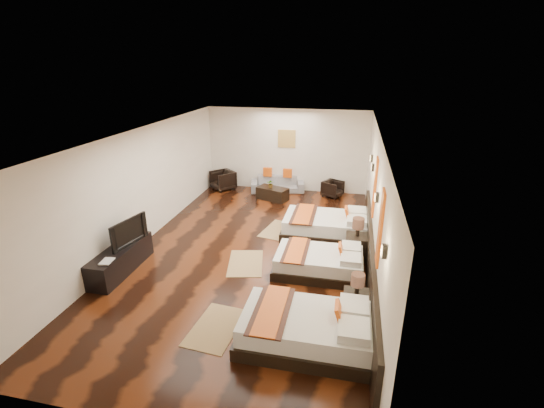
% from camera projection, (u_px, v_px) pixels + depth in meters
% --- Properties ---
extents(floor, '(5.50, 9.50, 0.01)m').
position_uv_depth(floor, '(251.00, 251.00, 9.04)').
color(floor, black).
rests_on(floor, ground).
extents(ceiling, '(5.50, 9.50, 0.01)m').
position_uv_depth(ceiling, '(249.00, 134.00, 8.05)').
color(ceiling, white).
rests_on(ceiling, floor).
extents(back_wall, '(5.50, 0.01, 2.80)m').
position_uv_depth(back_wall, '(287.00, 150.00, 12.88)').
color(back_wall, silver).
rests_on(back_wall, floor).
extents(left_wall, '(0.01, 9.50, 2.80)m').
position_uv_depth(left_wall, '(140.00, 188.00, 9.08)').
color(left_wall, silver).
rests_on(left_wall, floor).
extents(right_wall, '(0.01, 9.50, 2.80)m').
position_uv_depth(right_wall, '(375.00, 205.00, 8.01)').
color(right_wall, silver).
rests_on(right_wall, floor).
extents(headboard_panel, '(0.08, 6.60, 0.90)m').
position_uv_depth(headboard_panel, '(370.00, 262.00, 7.62)').
color(headboard_panel, black).
rests_on(headboard_panel, floor).
extents(bed_near, '(2.13, 1.34, 0.81)m').
position_uv_depth(bed_near, '(307.00, 329.00, 6.00)').
color(bed_near, black).
rests_on(bed_near, floor).
extents(bed_mid, '(1.89, 1.19, 0.72)m').
position_uv_depth(bed_mid, '(320.00, 262.00, 8.03)').
color(bed_mid, black).
rests_on(bed_mid, floor).
extents(bed_far, '(2.20, 1.39, 0.84)m').
position_uv_depth(bed_far, '(327.00, 226.00, 9.71)').
color(bed_far, black).
rests_on(bed_far, floor).
extents(nightstand_a, '(0.44, 0.44, 0.88)m').
position_uv_depth(nightstand_a, '(356.00, 302.00, 6.60)').
color(nightstand_a, black).
rests_on(nightstand_a, floor).
extents(nightstand_b, '(0.50, 0.50, 0.98)m').
position_uv_depth(nightstand_b, '(357.00, 244.00, 8.62)').
color(nightstand_b, black).
rests_on(nightstand_b, floor).
extents(jute_mat_near, '(0.86, 1.27, 0.01)m').
position_uv_depth(jute_mat_near, '(216.00, 327.00, 6.44)').
color(jute_mat_near, '#9E7D50').
rests_on(jute_mat_near, floor).
extents(jute_mat_mid, '(0.98, 1.33, 0.01)m').
position_uv_depth(jute_mat_mid, '(246.00, 263.00, 8.48)').
color(jute_mat_mid, '#9E7D50').
rests_on(jute_mat_mid, floor).
extents(jute_mat_far, '(0.98, 1.33, 0.01)m').
position_uv_depth(jute_mat_far, '(279.00, 230.00, 10.13)').
color(jute_mat_far, '#9E7D50').
rests_on(jute_mat_far, floor).
extents(tv_console, '(0.50, 1.80, 0.55)m').
position_uv_depth(tv_console, '(121.00, 259.00, 8.09)').
color(tv_console, black).
rests_on(tv_console, floor).
extents(tv, '(0.34, 1.02, 0.59)m').
position_uv_depth(tv, '(126.00, 231.00, 8.10)').
color(tv, black).
rests_on(tv, tv_console).
extents(book, '(0.26, 0.32, 0.03)m').
position_uv_depth(book, '(101.00, 261.00, 7.44)').
color(book, black).
rests_on(book, tv_console).
extents(figurine, '(0.36, 0.36, 0.30)m').
position_uv_depth(figurine, '(136.00, 228.00, 8.59)').
color(figurine, brown).
rests_on(figurine, tv_console).
extents(sofa, '(1.92, 1.10, 0.53)m').
position_uv_depth(sofa, '(277.00, 184.00, 13.07)').
color(sofa, gray).
rests_on(sofa, floor).
extents(armchair_left, '(1.02, 1.03, 0.67)m').
position_uv_depth(armchair_left, '(223.00, 180.00, 13.24)').
color(armchair_left, black).
rests_on(armchair_left, floor).
extents(armchair_right, '(0.80, 0.79, 0.54)m').
position_uv_depth(armchair_right, '(333.00, 189.00, 12.56)').
color(armchair_right, black).
rests_on(armchair_right, floor).
extents(coffee_table, '(1.11, 0.82, 0.40)m').
position_uv_depth(coffee_table, '(272.00, 193.00, 12.33)').
color(coffee_table, black).
rests_on(coffee_table, floor).
extents(table_plant, '(0.28, 0.25, 0.28)m').
position_uv_depth(table_plant, '(271.00, 184.00, 12.21)').
color(table_plant, '#295B1E').
rests_on(table_plant, coffee_table).
extents(orange_panel_a, '(0.04, 0.40, 1.30)m').
position_uv_depth(orange_panel_a, '(380.00, 228.00, 6.17)').
color(orange_panel_a, '#D86014').
rests_on(orange_panel_a, right_wall).
extents(orange_panel_b, '(0.04, 0.40, 1.30)m').
position_uv_depth(orange_panel_b, '(375.00, 187.00, 8.18)').
color(orange_panel_b, '#D86014').
rests_on(orange_panel_b, right_wall).
extents(sconce_near, '(0.07, 0.12, 0.18)m').
position_uv_depth(sconce_near, '(384.00, 251.00, 5.11)').
color(sconce_near, black).
rests_on(sconce_near, right_wall).
extents(sconce_mid, '(0.07, 0.12, 0.18)m').
position_uv_depth(sconce_mid, '(377.00, 197.00, 7.12)').
color(sconce_mid, black).
rests_on(sconce_mid, right_wall).
extents(sconce_far, '(0.07, 0.12, 0.18)m').
position_uv_depth(sconce_far, '(373.00, 167.00, 9.13)').
color(sconce_far, black).
rests_on(sconce_far, right_wall).
extents(sconce_lounge, '(0.07, 0.12, 0.18)m').
position_uv_depth(sconce_lounge, '(371.00, 158.00, 9.96)').
color(sconce_lounge, black).
rests_on(sconce_lounge, right_wall).
extents(gold_artwork, '(0.60, 0.04, 0.60)m').
position_uv_depth(gold_artwork, '(287.00, 139.00, 12.72)').
color(gold_artwork, '#AD873F').
rests_on(gold_artwork, back_wall).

